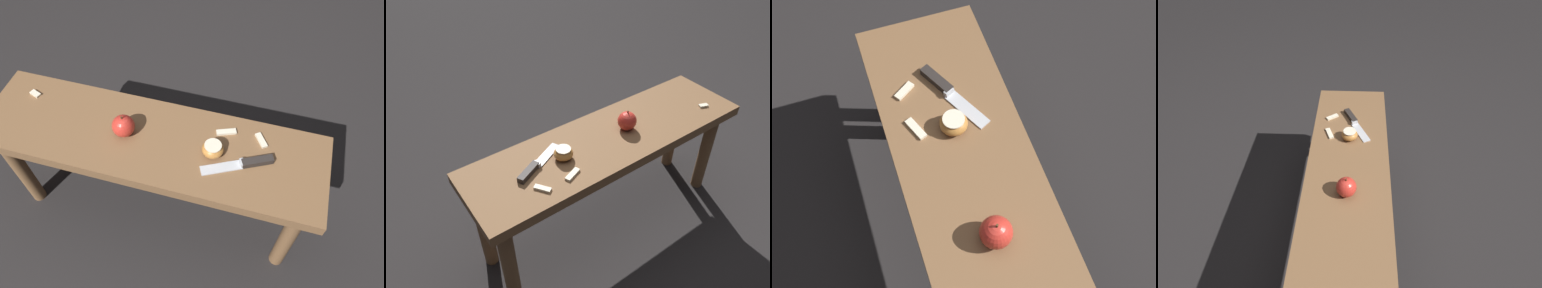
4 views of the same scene
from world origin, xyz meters
TOP-DOWN VIEW (x-y plane):
  - ground_plane at (0.00, 0.00)m, footprint 8.00×8.00m
  - wooden_bench at (0.00, 0.00)m, footprint 1.10×0.31m
  - knife at (-0.31, 0.01)m, footprint 0.21×0.12m
  - apple_whole at (0.08, -0.00)m, footprint 0.07×0.07m
  - apple_cut at (-0.20, -0.00)m, footprint 0.07×0.07m
  - apple_slice_near_knife at (0.43, -0.07)m, footprint 0.04×0.03m
  - apple_slice_center at (-0.23, -0.09)m, footprint 0.06×0.04m
  - apple_slice_near_bowl at (-0.34, -0.08)m, footprint 0.05×0.06m

SIDE VIEW (x-z plane):
  - ground_plane at x=0.00m, z-range 0.00..0.00m
  - wooden_bench at x=0.00m, z-range 0.15..0.61m
  - apple_slice_near_knife at x=0.43m, z-range 0.46..0.47m
  - apple_slice_center at x=-0.23m, z-range 0.46..0.47m
  - apple_slice_near_bowl at x=-0.34m, z-range 0.46..0.47m
  - knife at x=-0.31m, z-range 0.46..0.48m
  - apple_cut at x=-0.20m, z-range 0.46..0.50m
  - apple_whole at x=0.08m, z-range 0.45..0.53m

